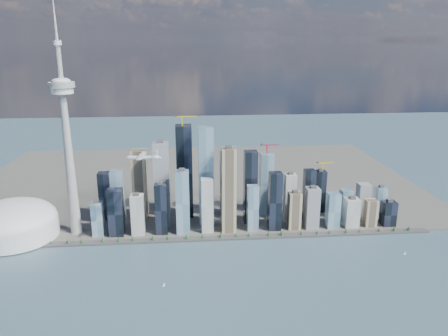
{
  "coord_description": "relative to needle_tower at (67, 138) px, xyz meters",
  "views": [
    {
      "loc": [
        -29.92,
        -683.0,
        448.15
      ],
      "look_at": [
        52.47,
        260.0,
        170.7
      ],
      "focal_mm": 35.0,
      "sensor_mm": 36.0,
      "label": 1
    }
  ],
  "objects": [
    {
      "name": "land",
      "position": [
        300.0,
        390.0,
        -234.34
      ],
      "size": [
        1400.0,
        900.0,
        3.0
      ],
      "primitive_type": "cube",
      "color": "#4C4C47",
      "rests_on": "ground"
    },
    {
      "name": "shoreline_trees",
      "position": [
        300.0,
        -60.0,
        -227.06
      ],
      "size": [
        960.53,
        7.2,
        8.8
      ],
      "color": "#3F2D1E",
      "rests_on": "seawall"
    },
    {
      "name": "ground",
      "position": [
        300.0,
        -310.0,
        -235.84
      ],
      "size": [
        4000.0,
        4000.0,
        0.0
      ],
      "primitive_type": "plane",
      "color": "#375460",
      "rests_on": "ground"
    },
    {
      "name": "seawall",
      "position": [
        300.0,
        -60.0,
        -233.84
      ],
      "size": [
        1100.0,
        22.0,
        4.0
      ],
      "primitive_type": "cube",
      "color": "#383838",
      "rests_on": "ground"
    },
    {
      "name": "sailboat_east",
      "position": [
        737.15,
        -172.63,
        -233.0
      ],
      "size": [
        6.39,
        2.03,
        8.86
      ],
      "rotation": [
        0.0,
        0.0,
        0.06
      ],
      "color": "white",
      "rests_on": "ground"
    },
    {
      "name": "sailboat_west",
      "position": [
        219.89,
        -254.86,
        -233.18
      ],
      "size": [
        5.85,
        3.38,
        8.28
      ],
      "rotation": [
        0.0,
        0.0,
        0.38
      ],
      "color": "white",
      "rests_on": "ground"
    },
    {
      "name": "needle_tower",
      "position": [
        0.0,
        0.0,
        0.0
      ],
      "size": [
        56.0,
        56.0,
        550.5
      ],
      "color": "gray",
      "rests_on": "land"
    },
    {
      "name": "airplane",
      "position": [
        179.63,
        -106.52,
        -20.57
      ],
      "size": [
        75.18,
        66.54,
        18.32
      ],
      "rotation": [
        0.0,
        0.0,
        -0.09
      ],
      "color": "white",
      "rests_on": "ground"
    },
    {
      "name": "skyscraper_cluster",
      "position": [
        359.62,
        26.82,
        -152.51
      ],
      "size": [
        736.0,
        142.0,
        267.85
      ],
      "color": "black",
      "rests_on": "land"
    },
    {
      "name": "dome_stadium",
      "position": [
        -140.0,
        -10.0,
        -196.4
      ],
      "size": [
        200.0,
        200.0,
        86.0
      ],
      "color": "silver",
      "rests_on": "land"
    }
  ]
}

